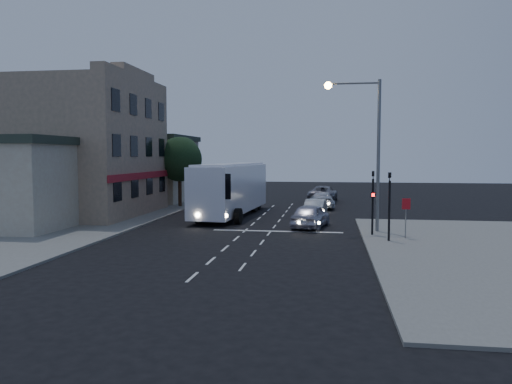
% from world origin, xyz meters
% --- Properties ---
extents(ground, '(120.00, 120.00, 0.00)m').
position_xyz_m(ground, '(0.00, 0.00, 0.00)').
color(ground, black).
extents(sidewalk_near, '(12.00, 24.00, 0.12)m').
position_xyz_m(sidewalk_near, '(13.00, -4.00, 0.06)').
color(sidewalk_near, slate).
rests_on(sidewalk_near, ground).
extents(sidewalk_far, '(12.00, 50.00, 0.12)m').
position_xyz_m(sidewalk_far, '(-13.00, 8.00, 0.06)').
color(sidewalk_far, slate).
rests_on(sidewalk_far, ground).
extents(road_markings, '(8.00, 30.55, 0.01)m').
position_xyz_m(road_markings, '(1.29, 3.31, 0.00)').
color(road_markings, silver).
rests_on(road_markings, ground).
extents(tour_bus, '(3.65, 13.30, 4.04)m').
position_xyz_m(tour_bus, '(-2.32, 9.37, 2.18)').
color(tour_bus, white).
rests_on(tour_bus, ground).
extents(car_suv, '(2.67, 4.84, 1.56)m').
position_xyz_m(car_suv, '(3.95, 3.80, 0.78)').
color(car_suv, '#A8A7BC').
rests_on(car_suv, ground).
extents(car_sedan_a, '(1.74, 4.20, 1.35)m').
position_xyz_m(car_sedan_a, '(4.12, 9.79, 0.68)').
color(car_sedan_a, silver).
rests_on(car_sedan_a, ground).
extents(car_sedan_b, '(2.38, 4.96, 1.40)m').
position_xyz_m(car_sedan_b, '(4.48, 16.03, 0.70)').
color(car_sedan_b, silver).
rests_on(car_sedan_b, ground).
extents(car_sedan_c, '(3.03, 5.90, 1.59)m').
position_xyz_m(car_sedan_c, '(4.47, 22.35, 0.80)').
color(car_sedan_c, slate).
rests_on(car_sedan_c, ground).
extents(traffic_signal_main, '(0.25, 0.35, 4.10)m').
position_xyz_m(traffic_signal_main, '(7.60, 0.78, 2.42)').
color(traffic_signal_main, black).
rests_on(traffic_signal_main, sidewalk_near).
extents(traffic_signal_side, '(0.18, 0.15, 4.10)m').
position_xyz_m(traffic_signal_side, '(8.30, -1.20, 2.42)').
color(traffic_signal_side, black).
rests_on(traffic_signal_side, sidewalk_near).
extents(regulatory_sign, '(0.45, 0.12, 2.20)m').
position_xyz_m(regulatory_sign, '(9.30, -0.24, 1.60)').
color(regulatory_sign, slate).
rests_on(regulatory_sign, sidewalk_near).
extents(streetlight, '(3.32, 0.44, 9.00)m').
position_xyz_m(streetlight, '(7.34, 2.20, 5.73)').
color(streetlight, slate).
rests_on(streetlight, sidewalk_near).
extents(main_building, '(10.12, 12.00, 11.00)m').
position_xyz_m(main_building, '(-13.96, 8.00, 5.16)').
color(main_building, '#80715E').
rests_on(main_building, sidewalk_far).
extents(low_building_south, '(7.40, 5.40, 5.70)m').
position_xyz_m(low_building_south, '(-14.50, -0.50, 3.00)').
color(low_building_south, tan).
rests_on(low_building_south, sidewalk_far).
extents(low_building_north, '(9.40, 9.40, 6.50)m').
position_xyz_m(low_building_north, '(-13.50, 20.00, 3.39)').
color(low_building_north, tan).
rests_on(low_building_north, sidewalk_far).
extents(street_tree, '(4.00, 4.00, 6.20)m').
position_xyz_m(street_tree, '(-8.21, 15.02, 4.50)').
color(street_tree, black).
rests_on(street_tree, sidewalk_far).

